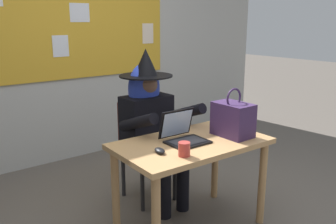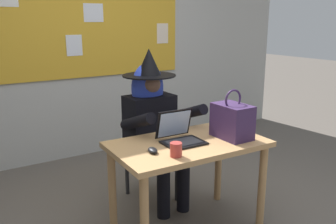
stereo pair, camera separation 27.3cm
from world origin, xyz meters
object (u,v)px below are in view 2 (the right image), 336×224
desk_main (188,155)px  laptop (180,135)px  chair_at_desk (147,144)px  coffee_mug (176,150)px  handbag (232,121)px  computer_mouse (153,150)px  person_costumed (153,118)px

desk_main → laptop: 0.17m
desk_main → chair_at_desk: size_ratio=1.30×
coffee_mug → desk_main: bearing=39.1°
handbag → coffee_mug: (-0.58, -0.10, -0.09)m
chair_at_desk → coffee_mug: chair_at_desk is taller
handbag → laptop: bearing=161.0°
desk_main → handbag: handbag is taller
desk_main → handbag: size_ratio=3.07×
desk_main → chair_at_desk: (0.03, 0.69, -0.12)m
chair_at_desk → coffee_mug: size_ratio=9.38×
desk_main → coffee_mug: bearing=-140.9°
desk_main → computer_mouse: size_ratio=11.17×
person_costumed → coffee_mug: size_ratio=14.39×
chair_at_desk → person_costumed: bearing=1.5°
laptop → computer_mouse: 0.30m
chair_at_desk → handbag: 0.92m
chair_at_desk → computer_mouse: size_ratio=8.57×
computer_mouse → coffee_mug: (0.10, -0.14, 0.03)m
chair_at_desk → laptop: 0.72m
computer_mouse → coffee_mug: coffee_mug is taller
desk_main → laptop: (-0.05, 0.04, 0.16)m
chair_at_desk → person_costumed: 0.30m
laptop → person_costumed: bearing=82.9°
desk_main → handbag: (0.33, -0.10, 0.24)m
desk_main → laptop: laptop is taller
computer_mouse → handbag: handbag is taller
person_costumed → laptop: person_costumed is taller
person_costumed → computer_mouse: size_ratio=13.15×
handbag → coffee_mug: handbag is taller
computer_mouse → person_costumed: bearing=69.9°
person_costumed → handbag: 0.74m
laptop → coffee_mug: bearing=-127.3°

